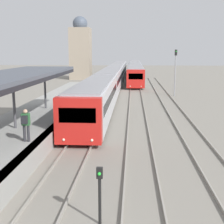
# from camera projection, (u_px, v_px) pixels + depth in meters

# --- Properties ---
(platform_canopy) EXTENTS (4.00, 16.43, 3.24)m
(platform_canopy) POSITION_uv_depth(u_px,v_px,m) (13.00, 76.00, 17.92)
(platform_canopy) COLOR #4C515B
(platform_canopy) RESTS_ON station_platform
(person_on_platform) EXTENTS (0.40, 0.40, 1.66)m
(person_on_platform) POSITION_uv_depth(u_px,v_px,m) (26.00, 123.00, 15.52)
(person_on_platform) COLOR #2D2D33
(person_on_platform) RESTS_ON station_platform
(train_near) EXTENTS (2.71, 64.51, 3.07)m
(train_near) POSITION_uv_depth(u_px,v_px,m) (113.00, 76.00, 49.00)
(train_near) COLOR red
(train_near) RESTS_ON ground_plane
(train_far) EXTENTS (2.66, 45.47, 3.05)m
(train_far) POSITION_uv_depth(u_px,v_px,m) (135.00, 69.00, 66.79)
(train_far) COLOR red
(train_far) RESTS_ON ground_plane
(signal_post_near) EXTENTS (0.20, 0.21, 1.93)m
(signal_post_near) POSITION_uv_depth(u_px,v_px,m) (100.00, 190.00, 9.86)
(signal_post_near) COLOR black
(signal_post_near) RESTS_ON ground_plane
(signal_mast_far) EXTENTS (0.28, 0.29, 5.70)m
(signal_mast_far) POSITION_uv_depth(u_px,v_px,m) (175.00, 67.00, 38.41)
(signal_mast_far) COLOR gray
(signal_mast_far) RESTS_ON ground_plane
(distant_domed_building) EXTENTS (4.00, 4.00, 12.21)m
(distant_domed_building) POSITION_uv_depth(u_px,v_px,m) (81.00, 50.00, 61.68)
(distant_domed_building) COLOR gray
(distant_domed_building) RESTS_ON ground_plane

